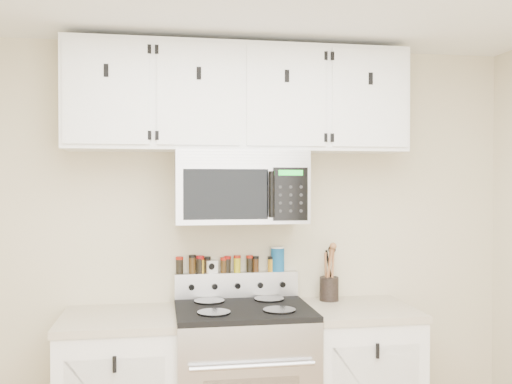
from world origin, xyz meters
TOP-DOWN VIEW (x-y plane):
  - back_wall at (0.00, 1.75)m, footprint 3.50×0.01m
  - base_cabinet_right at (0.69, 1.45)m, footprint 0.64×0.62m
  - microwave at (0.00, 1.55)m, footprint 0.76×0.44m
  - upper_cabinets at (-0.00, 1.58)m, footprint 2.00×0.35m
  - utensil_crock at (0.57, 1.64)m, footprint 0.12×0.12m
  - kitchen_timer at (-0.16, 1.71)m, footprint 0.08×0.08m
  - salt_canister at (0.26, 1.71)m, footprint 0.08×0.08m
  - spice_jar_0 at (-0.35, 1.71)m, footprint 0.05×0.05m
  - spice_jar_1 at (-0.27, 1.71)m, footprint 0.04×0.04m
  - spice_jar_2 at (-0.22, 1.71)m, footprint 0.05×0.05m
  - spice_jar_3 at (-0.22, 1.71)m, footprint 0.04×0.04m
  - spice_jar_4 at (-0.18, 1.71)m, footprint 0.04×0.04m
  - spice_jar_5 at (-0.08, 1.71)m, footprint 0.04×0.04m
  - spice_jar_6 at (-0.06, 1.71)m, footprint 0.04×0.04m
  - spice_jar_7 at (0.00, 1.71)m, footprint 0.04×0.04m
  - spice_jar_8 at (0.08, 1.71)m, footprint 0.04×0.04m
  - spice_jar_9 at (0.12, 1.71)m, footprint 0.04×0.04m
  - spice_jar_10 at (0.22, 1.71)m, footprint 0.04×0.04m

SIDE VIEW (x-z plane):
  - base_cabinet_right at x=0.69m, z-range 0.00..0.92m
  - utensil_crock at x=0.57m, z-range 0.83..1.18m
  - kitchen_timer at x=-0.16m, z-range 1.10..1.18m
  - spice_jar_5 at x=-0.08m, z-range 1.10..1.19m
  - spice_jar_10 at x=0.22m, z-range 1.10..1.19m
  - spice_jar_9 at x=0.12m, z-range 1.10..1.20m
  - spice_jar_3 at x=-0.22m, z-range 1.10..1.20m
  - spice_jar_4 at x=-0.18m, z-range 1.10..1.20m
  - spice_jar_6 at x=-0.06m, z-range 1.10..1.20m
  - spice_jar_8 at x=0.08m, z-range 1.10..1.20m
  - spice_jar_0 at x=-0.35m, z-range 1.10..1.20m
  - spice_jar_7 at x=0.00m, z-range 1.10..1.20m
  - spice_jar_2 at x=-0.22m, z-range 1.10..1.21m
  - spice_jar_1 at x=-0.27m, z-range 1.10..1.21m
  - salt_canister at x=0.26m, z-range 1.10..1.26m
  - back_wall at x=0.00m, z-range 0.00..2.50m
  - microwave at x=0.00m, z-range 1.42..1.84m
  - upper_cabinets at x=0.00m, z-range 1.84..2.46m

